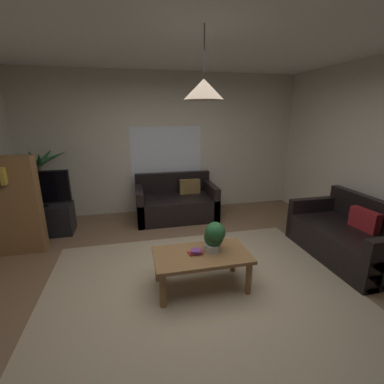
{
  "coord_description": "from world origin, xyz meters",
  "views": [
    {
      "loc": [
        -0.68,
        -2.64,
        1.94
      ],
      "look_at": [
        0.0,
        0.3,
        1.05
      ],
      "focal_mm": 24.93,
      "sensor_mm": 36.0,
      "label": 1
    }
  ],
  "objects_px": {
    "potted_plant_on_table": "(214,236)",
    "book_on_table_1": "(196,251)",
    "bookshelf_corner": "(12,205)",
    "pendant_lamp": "(204,89)",
    "couch_right_side": "(349,239)",
    "book_on_table_0": "(195,253)",
    "tv_stand": "(44,220)",
    "potted_palm_corner": "(43,190)",
    "tv": "(38,188)",
    "coffee_table": "(202,259)",
    "couch_under_window": "(176,204)",
    "remote_on_table_0": "(211,247)"
  },
  "relations": [
    {
      "from": "couch_under_window",
      "to": "book_on_table_1",
      "type": "xyz_separation_m",
      "value": [
        -0.15,
        -2.2,
        0.19
      ]
    },
    {
      "from": "couch_under_window",
      "to": "book_on_table_1",
      "type": "relative_size",
      "value": 13.18
    },
    {
      "from": "coffee_table",
      "to": "remote_on_table_0",
      "type": "height_order",
      "value": "remote_on_table_0"
    },
    {
      "from": "couch_under_window",
      "to": "book_on_table_1",
      "type": "bearing_deg",
      "value": -93.92
    },
    {
      "from": "coffee_table",
      "to": "couch_right_side",
      "type": "bearing_deg",
      "value": 5.6
    },
    {
      "from": "tv_stand",
      "to": "coffee_table",
      "type": "bearing_deg",
      "value": -42.06
    },
    {
      "from": "book_on_table_0",
      "to": "book_on_table_1",
      "type": "distance_m",
      "value": 0.03
    },
    {
      "from": "book_on_table_0",
      "to": "book_on_table_1",
      "type": "height_order",
      "value": "book_on_table_1"
    },
    {
      "from": "coffee_table",
      "to": "potted_palm_corner",
      "type": "relative_size",
      "value": 0.76
    },
    {
      "from": "couch_right_side",
      "to": "bookshelf_corner",
      "type": "height_order",
      "value": "bookshelf_corner"
    },
    {
      "from": "pendant_lamp",
      "to": "potted_palm_corner",
      "type": "bearing_deg",
      "value": 132.7
    },
    {
      "from": "tv_stand",
      "to": "potted_palm_corner",
      "type": "relative_size",
      "value": 0.64
    },
    {
      "from": "remote_on_table_0",
      "to": "book_on_table_0",
      "type": "bearing_deg",
      "value": -118.2
    },
    {
      "from": "book_on_table_0",
      "to": "potted_plant_on_table",
      "type": "xyz_separation_m",
      "value": [
        0.23,
        0.02,
        0.17
      ]
    },
    {
      "from": "remote_on_table_0",
      "to": "potted_palm_corner",
      "type": "relative_size",
      "value": 0.11
    },
    {
      "from": "tv",
      "to": "pendant_lamp",
      "type": "relative_size",
      "value": 1.47
    },
    {
      "from": "tv",
      "to": "potted_palm_corner",
      "type": "bearing_deg",
      "value": 100.04
    },
    {
      "from": "tv",
      "to": "bookshelf_corner",
      "type": "height_order",
      "value": "bookshelf_corner"
    },
    {
      "from": "bookshelf_corner",
      "to": "book_on_table_1",
      "type": "bearing_deg",
      "value": -30.98
    },
    {
      "from": "bookshelf_corner",
      "to": "pendant_lamp",
      "type": "relative_size",
      "value": 2.19
    },
    {
      "from": "couch_right_side",
      "to": "tv",
      "type": "bearing_deg",
      "value": -111.69
    },
    {
      "from": "coffee_table",
      "to": "book_on_table_0",
      "type": "xyz_separation_m",
      "value": [
        -0.07,
        0.02,
        0.08
      ]
    },
    {
      "from": "potted_palm_corner",
      "to": "pendant_lamp",
      "type": "height_order",
      "value": "pendant_lamp"
    },
    {
      "from": "potted_plant_on_table",
      "to": "pendant_lamp",
      "type": "bearing_deg",
      "value": -164.57
    },
    {
      "from": "couch_under_window",
      "to": "remote_on_table_0",
      "type": "relative_size",
      "value": 9.28
    },
    {
      "from": "potted_palm_corner",
      "to": "pendant_lamp",
      "type": "distance_m",
      "value": 3.67
    },
    {
      "from": "book_on_table_0",
      "to": "tv_stand",
      "type": "relative_size",
      "value": 0.18
    },
    {
      "from": "couch_right_side",
      "to": "book_on_table_0",
      "type": "xyz_separation_m",
      "value": [
        -2.24,
        -0.19,
        0.17
      ]
    },
    {
      "from": "potted_plant_on_table",
      "to": "pendant_lamp",
      "type": "height_order",
      "value": "pendant_lamp"
    },
    {
      "from": "coffee_table",
      "to": "remote_on_table_0",
      "type": "relative_size",
      "value": 6.69
    },
    {
      "from": "remote_on_table_0",
      "to": "pendant_lamp",
      "type": "height_order",
      "value": "pendant_lamp"
    },
    {
      "from": "tv",
      "to": "couch_right_side",
      "type": "bearing_deg",
      "value": -21.69
    },
    {
      "from": "book_on_table_1",
      "to": "potted_palm_corner",
      "type": "distance_m",
      "value": 3.29
    },
    {
      "from": "book_on_table_1",
      "to": "potted_plant_on_table",
      "type": "distance_m",
      "value": 0.27
    },
    {
      "from": "book_on_table_0",
      "to": "pendant_lamp",
      "type": "bearing_deg",
      "value": -15.83
    },
    {
      "from": "book_on_table_0",
      "to": "tv",
      "type": "distance_m",
      "value": 2.87
    },
    {
      "from": "book_on_table_1",
      "to": "remote_on_table_0",
      "type": "bearing_deg",
      "value": 23.1
    },
    {
      "from": "couch_right_side",
      "to": "book_on_table_1",
      "type": "relative_size",
      "value": 13.8
    },
    {
      "from": "book_on_table_1",
      "to": "pendant_lamp",
      "type": "relative_size",
      "value": 0.18
    },
    {
      "from": "remote_on_table_0",
      "to": "tv_stand",
      "type": "height_order",
      "value": "tv_stand"
    },
    {
      "from": "book_on_table_1",
      "to": "tv_stand",
      "type": "distance_m",
      "value": 2.88
    },
    {
      "from": "couch_under_window",
      "to": "bookshelf_corner",
      "type": "bearing_deg",
      "value": -161.31
    },
    {
      "from": "book_on_table_1",
      "to": "potted_palm_corner",
      "type": "bearing_deg",
      "value": 132.0
    },
    {
      "from": "potted_plant_on_table",
      "to": "book_on_table_1",
      "type": "bearing_deg",
      "value": -172.22
    },
    {
      "from": "couch_right_side",
      "to": "potted_palm_corner",
      "type": "bearing_deg",
      "value": -116.82
    },
    {
      "from": "potted_plant_on_table",
      "to": "bookshelf_corner",
      "type": "relative_size",
      "value": 0.25
    },
    {
      "from": "couch_right_side",
      "to": "potted_plant_on_table",
      "type": "distance_m",
      "value": 2.05
    },
    {
      "from": "couch_right_side",
      "to": "bookshelf_corner",
      "type": "distance_m",
      "value": 4.7
    },
    {
      "from": "couch_under_window",
      "to": "potted_plant_on_table",
      "type": "relative_size",
      "value": 4.26
    },
    {
      "from": "couch_right_side",
      "to": "potted_plant_on_table",
      "type": "xyz_separation_m",
      "value": [
        -2.01,
        -0.17,
        0.34
      ]
    }
  ]
}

